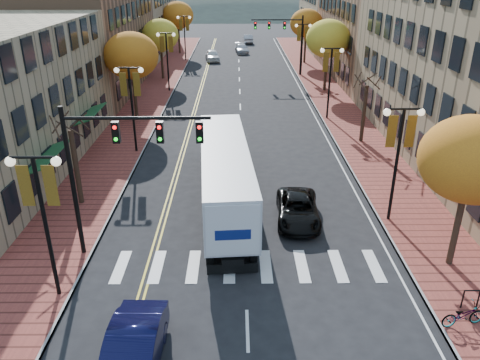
{
  "coord_description": "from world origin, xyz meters",
  "views": [
    {
      "loc": [
        -0.38,
        -15.21,
        12.02
      ],
      "look_at": [
        -0.2,
        6.39,
        2.2
      ],
      "focal_mm": 35.0,
      "sensor_mm": 36.0,
      "label": 1
    }
  ],
  "objects_px": {
    "semi_truck": "(224,167)",
    "navy_sedan": "(132,354)",
    "bicycle": "(463,315)",
    "black_suv": "(298,209)"
  },
  "relations": [
    {
      "from": "black_suv",
      "to": "bicycle",
      "type": "height_order",
      "value": "black_suv"
    },
    {
      "from": "bicycle",
      "to": "navy_sedan",
      "type": "bearing_deg",
      "value": 88.47
    },
    {
      "from": "black_suv",
      "to": "navy_sedan",
      "type": "bearing_deg",
      "value": -119.74
    },
    {
      "from": "semi_truck",
      "to": "bicycle",
      "type": "relative_size",
      "value": 8.74
    },
    {
      "from": "navy_sedan",
      "to": "bicycle",
      "type": "relative_size",
      "value": 2.78
    },
    {
      "from": "semi_truck",
      "to": "navy_sedan",
      "type": "bearing_deg",
      "value": -106.59
    },
    {
      "from": "navy_sedan",
      "to": "black_suv",
      "type": "bearing_deg",
      "value": 58.39
    },
    {
      "from": "navy_sedan",
      "to": "bicycle",
      "type": "xyz_separation_m",
      "value": [
        11.53,
        1.97,
        -0.18
      ]
    },
    {
      "from": "navy_sedan",
      "to": "bicycle",
      "type": "height_order",
      "value": "navy_sedan"
    },
    {
      "from": "black_suv",
      "to": "bicycle",
      "type": "distance_m",
      "value": 9.5
    }
  ]
}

